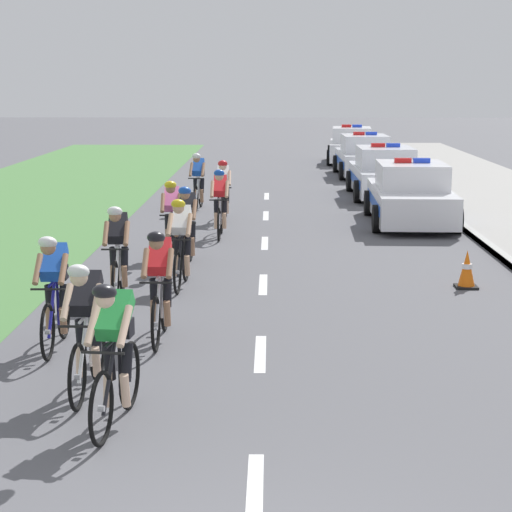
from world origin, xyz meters
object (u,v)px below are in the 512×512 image
Objects in this scene: cyclist_fourth at (160,283)px; police_car_second at (384,174)px; cyclist_lead at (114,351)px; cyclist_eighth at (187,225)px; cyclist_fifth at (118,251)px; cyclist_ninth at (220,202)px; traffic_cone_mid at (467,270)px; cyclist_third at (54,290)px; cyclist_eleventh at (198,180)px; cyclist_second at (86,326)px; cyclist_sixth at (181,241)px; cyclist_seventh at (172,217)px; police_car_nearest at (411,196)px; cyclist_tenth at (223,190)px; police_car_third at (364,157)px; police_car_furthest at (351,147)px.

police_car_second is (4.81, 15.36, -0.11)m from cyclist_fourth.
cyclist_lead and cyclist_eighth have the same top height.
cyclist_eighth is at bearing 72.35° from cyclist_fifth.
cyclist_ninth is 6.59m from traffic_cone_mid.
cyclist_third is 1.00× the size of cyclist_eleventh.
cyclist_lead is 1.04m from cyclist_second.
cyclist_sixth is 2.69× the size of traffic_cone_mid.
cyclist_seventh is (-0.39, 8.95, 0.00)m from cyclist_lead.
police_car_second is (0.00, 5.19, 0.00)m from police_car_nearest.
cyclist_seventh is at bearing 82.50° from cyclist_third.
cyclist_seventh is 1.00× the size of cyclist_tenth.
cyclist_fourth is 12.55m from cyclist_eleventh.
cyclist_second is at bearing -113.55° from police_car_nearest.
cyclist_fifth is 0.39× the size of police_car_third.
cyclist_eleventh is at bearing 89.73° from cyclist_second.
police_car_second is at bearing -89.99° from police_car_furthest.
cyclist_eighth is 2.69× the size of traffic_cone_mid.
cyclist_sixth is (0.91, 0.88, 0.00)m from cyclist_fifth.
police_car_second reaches higher than cyclist_seventh.
cyclist_eighth and cyclist_eleventh have the same top height.
cyclist_eleventh reaches higher than traffic_cone_mid.
cyclist_lead is 0.39× the size of police_car_nearest.
cyclist_third is 1.00× the size of cyclist_eighth.
cyclist_lead and cyclist_third have the same top height.
cyclist_second is 1.00× the size of cyclist_eleventh.
cyclist_fifth is (0.37, 2.71, 0.00)m from cyclist_third.
cyclist_third is at bearing -97.70° from cyclist_fifth.
cyclist_third is 3.81m from cyclist_sixth.
traffic_cone_mid is (4.38, -4.90, -0.48)m from cyclist_ninth.
cyclist_sixth and cyclist_eighth have the same top height.
cyclist_fifth is 1.00× the size of cyclist_tenth.
cyclist_tenth is at bearing -132.50° from police_car_second.
cyclist_seventh is at bearing -109.89° from cyclist_ninth.
cyclist_fifth is at bearing -135.91° from cyclist_sixth.
cyclist_ninth is at bearing -121.77° from police_car_second.
traffic_cone_mid is (5.66, 0.94, -0.48)m from cyclist_fifth.
police_car_second is at bearing 72.61° from cyclist_fourth.
cyclist_fifth is at bearing -103.24° from police_car_furthest.
police_car_furthest is (4.51, 16.28, -0.11)m from cyclist_tenth.
cyclist_seventh is at bearing -119.16° from police_car_second.
cyclist_eleventh is (-0.40, 15.59, 0.00)m from cyclist_lead.
cyclist_lead is at bearing -87.51° from cyclist_seventh.
cyclist_second is 1.00× the size of cyclist_fourth.
traffic_cone_mid is at bearing -58.33° from cyclist_tenth.
cyclist_sixth and cyclist_ninth have the same top height.
cyclist_second and cyclist_tenth have the same top height.
cyclist_tenth is at bearing 88.36° from cyclist_fourth.
cyclist_third and cyclist_ninth have the same top height.
police_car_third is (0.00, 11.15, 0.00)m from police_car_nearest.
cyclist_fifth is 1.00× the size of cyclist_ninth.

